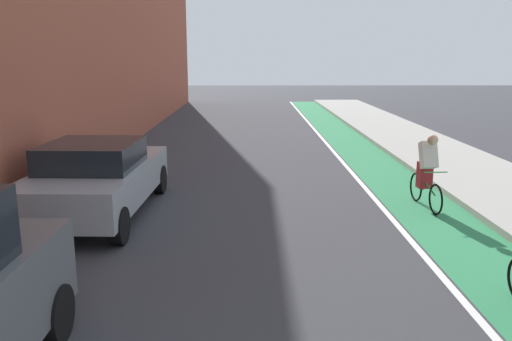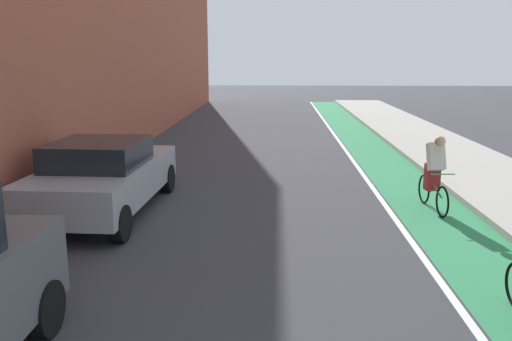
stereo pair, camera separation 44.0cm
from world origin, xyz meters
name	(u,v)px [view 1 (the left image)]	position (x,y,z in m)	size (l,w,h in m)	color
ground_plane	(257,161)	(0.00, 15.50, 0.00)	(85.80, 85.80, 0.00)	#38383D
bike_lane_paint	(357,149)	(3.53, 17.50, 0.00)	(1.60, 39.00, 0.00)	#2D8451
lane_divider_stripe	(332,149)	(2.63, 17.50, 0.00)	(0.12, 39.00, 0.00)	white
sidewalk_right	(425,147)	(5.87, 17.50, 0.07)	(3.09, 39.00, 0.14)	#A8A59E
parked_sedan_silver	(97,177)	(-3.28, 9.86, 0.79)	(2.13, 4.61, 1.53)	#9EA0A8
cyclist_mid	(427,169)	(3.54, 10.36, 0.85)	(0.48, 1.69, 1.60)	black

